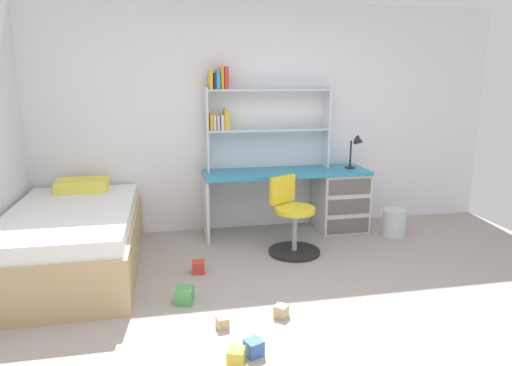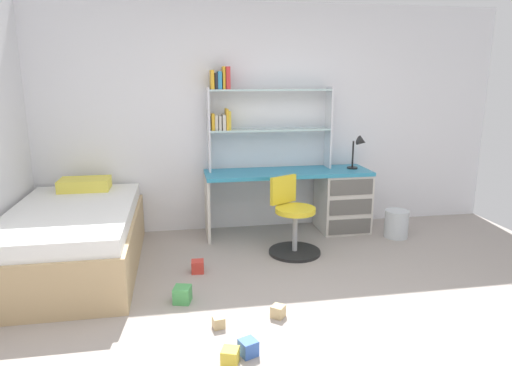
# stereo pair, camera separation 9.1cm
# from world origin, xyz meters

# --- Properties ---
(ground_plane) EXTENTS (5.82, 6.09, 0.02)m
(ground_plane) POSITION_xyz_m (0.00, 0.00, -0.01)
(ground_plane) COLOR #9E938C
(room_shell) EXTENTS (5.82, 6.09, 2.54)m
(room_shell) POSITION_xyz_m (-1.25, 1.26, 1.27)
(room_shell) COLOR silver
(room_shell) RESTS_ON ground_plane
(desk) EXTENTS (1.84, 0.54, 0.72)m
(desk) POSITION_xyz_m (0.81, 2.25, 0.40)
(desk) COLOR teal
(desk) RESTS_ON ground_plane
(bookshelf_hutch) EXTENTS (1.38, 0.22, 1.13)m
(bookshelf_hutch) POSITION_xyz_m (-0.04, 2.40, 1.37)
(bookshelf_hutch) COLOR silver
(bookshelf_hutch) RESTS_ON desk
(desk_lamp) EXTENTS (0.20, 0.17, 0.38)m
(desk_lamp) POSITION_xyz_m (1.15, 2.23, 0.97)
(desk_lamp) COLOR black
(desk_lamp) RESTS_ON desk
(swivel_chair) EXTENTS (0.52, 0.52, 0.77)m
(swivel_chair) POSITION_xyz_m (0.24, 1.64, 0.30)
(swivel_chair) COLOR black
(swivel_chair) RESTS_ON ground_plane
(bed_platform) EXTENTS (1.11, 1.89, 0.71)m
(bed_platform) POSITION_xyz_m (-1.83, 1.59, 0.30)
(bed_platform) COLOR tan
(bed_platform) RESTS_ON ground_plane
(waste_bin) EXTENTS (0.26, 0.26, 0.30)m
(waste_bin) POSITION_xyz_m (1.49, 1.89, 0.15)
(waste_bin) COLOR silver
(waste_bin) RESTS_ON ground_plane
(toy_block_blue_0) EXTENTS (0.13, 0.13, 0.10)m
(toy_block_blue_0) POSITION_xyz_m (-0.48, 0.00, 0.05)
(toy_block_blue_0) COLOR #3860B7
(toy_block_blue_0) RESTS_ON ground_plane
(toy_block_green_1) EXTENTS (0.16, 0.16, 0.13)m
(toy_block_green_1) POSITION_xyz_m (-0.88, 0.78, 0.06)
(toy_block_green_1) COLOR #479E51
(toy_block_green_1) RESTS_ON ground_plane
(toy_block_natural_2) EXTENTS (0.09, 0.09, 0.08)m
(toy_block_natural_2) POSITION_xyz_m (-0.63, 0.36, 0.04)
(toy_block_natural_2) COLOR tan
(toy_block_natural_2) RESTS_ON ground_plane
(toy_block_yellow_3) EXTENTS (0.13, 0.13, 0.10)m
(toy_block_yellow_3) POSITION_xyz_m (-0.60, -0.07, 0.05)
(toy_block_yellow_3) COLOR gold
(toy_block_yellow_3) RESTS_ON ground_plane
(toy_block_red_4) EXTENTS (0.12, 0.12, 0.11)m
(toy_block_red_4) POSITION_xyz_m (-0.73, 1.32, 0.06)
(toy_block_red_4) COLOR red
(toy_block_red_4) RESTS_ON ground_plane
(toy_block_natural_5) EXTENTS (0.13, 0.13, 0.09)m
(toy_block_natural_5) POSITION_xyz_m (-0.19, 0.43, 0.04)
(toy_block_natural_5) COLOR tan
(toy_block_natural_5) RESTS_ON ground_plane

